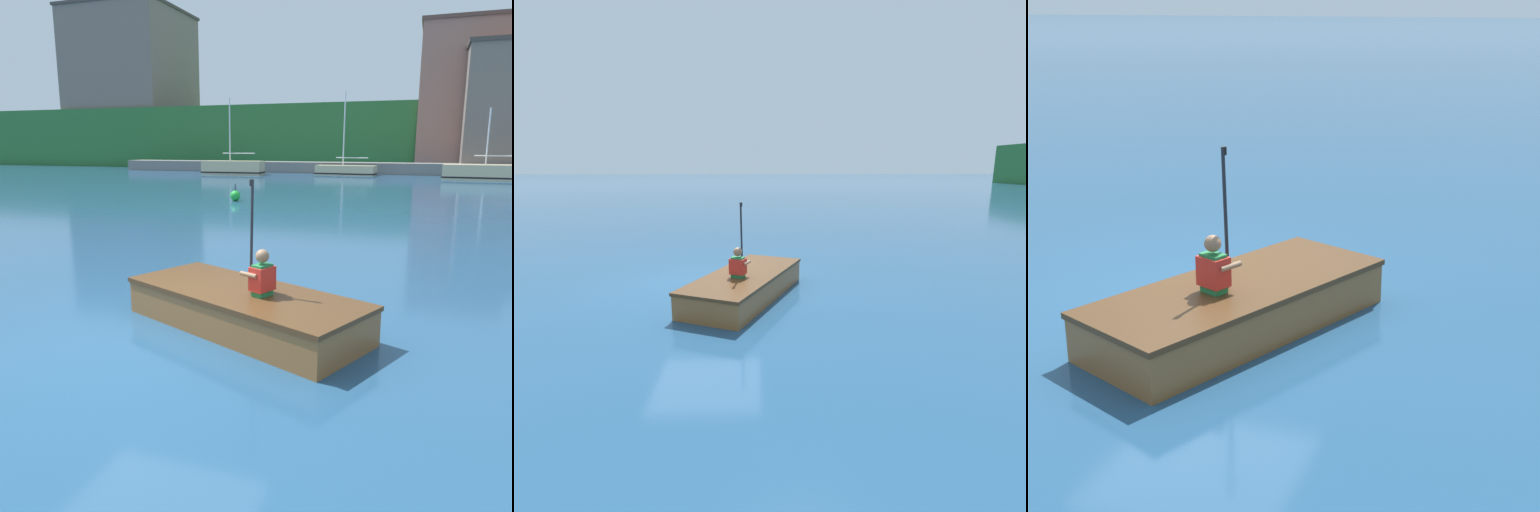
% 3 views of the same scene
% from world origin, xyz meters
% --- Properties ---
extents(ground_plane, '(300.00, 300.00, 0.00)m').
position_xyz_m(ground_plane, '(0.00, 0.00, 0.00)').
color(ground_plane, navy).
extents(rowboat_foreground, '(3.56, 2.53, 0.50)m').
position_xyz_m(rowboat_foreground, '(0.90, 0.97, 0.28)').
color(rowboat_foreground, '#935B2D').
rests_on(rowboat_foreground, ground).
extents(person_paddler, '(0.43, 0.43, 1.43)m').
position_xyz_m(person_paddler, '(1.24, 0.82, 0.78)').
color(person_paddler, '#267F3F').
rests_on(person_paddler, rowboat_foreground).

